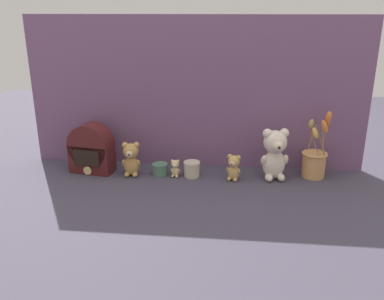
{
  "coord_description": "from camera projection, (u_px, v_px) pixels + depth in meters",
  "views": [
    {
      "loc": [
        0.19,
        -1.77,
        0.76
      ],
      "look_at": [
        0.0,
        0.02,
        0.13
      ],
      "focal_mm": 38.0,
      "sensor_mm": 36.0,
      "label": 1
    }
  ],
  "objects": [
    {
      "name": "ground_plane",
      "position": [
        192.0,
        177.0,
        1.93
      ],
      "size": [
        4.0,
        4.0,
        0.0
      ],
      "primitive_type": "plane",
      "color": "#3D3847"
    },
    {
      "name": "backdrop_wall",
      "position": [
        195.0,
        94.0,
        1.96
      ],
      "size": [
        1.64,
        0.02,
        0.73
      ],
      "color": "#704C70",
      "rests_on": "ground"
    },
    {
      "name": "teddy_bear_large",
      "position": [
        275.0,
        153.0,
        1.87
      ],
      "size": [
        0.14,
        0.12,
        0.24
      ],
      "color": "beige",
      "rests_on": "ground"
    },
    {
      "name": "teddy_bear_medium",
      "position": [
        131.0,
        158.0,
        1.92
      ],
      "size": [
        0.09,
        0.08,
        0.17
      ],
      "color": "tan",
      "rests_on": "ground"
    },
    {
      "name": "teddy_bear_small",
      "position": [
        234.0,
        167.0,
        1.87
      ],
      "size": [
        0.07,
        0.06,
        0.12
      ],
      "color": "tan",
      "rests_on": "ground"
    },
    {
      "name": "teddy_bear_tiny",
      "position": [
        175.0,
        168.0,
        1.92
      ],
      "size": [
        0.05,
        0.04,
        0.09
      ],
      "color": "#DBBC84",
      "rests_on": "ground"
    },
    {
      "name": "flower_vase",
      "position": [
        314.0,
        160.0,
        1.9
      ],
      "size": [
        0.12,
        0.16,
        0.32
      ],
      "color": "tan",
      "rests_on": "ground"
    },
    {
      "name": "vintage_radio",
      "position": [
        91.0,
        150.0,
        1.96
      ],
      "size": [
        0.22,
        0.13,
        0.24
      ],
      "color": "#4C1919",
      "rests_on": "ground"
    },
    {
      "name": "decorative_tin_tall",
      "position": [
        160.0,
        169.0,
        1.94
      ],
      "size": [
        0.07,
        0.07,
        0.06
      ],
      "color": "#47705B",
      "rests_on": "ground"
    },
    {
      "name": "decorative_tin_short",
      "position": [
        193.0,
        169.0,
        1.92
      ],
      "size": [
        0.08,
        0.08,
        0.07
      ],
      "color": "beige",
      "rests_on": "ground"
    }
  ]
}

